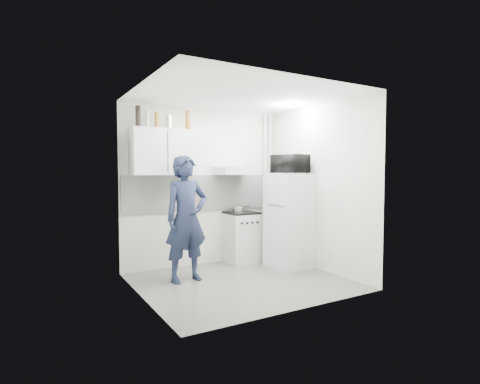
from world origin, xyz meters
TOP-DOWN VIEW (x-y plane):
  - floor at (0.00, 0.00)m, footprint 2.80×2.80m
  - ceiling at (0.00, 0.00)m, footprint 2.80×2.80m
  - wall_back at (0.00, 1.25)m, footprint 2.80×0.00m
  - wall_left at (-1.40, 0.00)m, footprint 0.00×2.60m
  - wall_right at (1.40, 0.00)m, footprint 0.00×2.60m
  - person at (-0.65, 0.44)m, footprint 0.69×0.49m
  - stove at (0.59, 1.00)m, footprint 0.52×0.52m
  - fridge at (1.10, 0.32)m, footprint 0.66×0.66m
  - stove_top at (0.59, 1.00)m, footprint 0.50×0.50m
  - saucepan at (0.58, 1.08)m, footprint 0.18×0.18m
  - microwave at (1.10, 0.32)m, footprint 0.62×0.49m
  - bottle_a at (-1.14, 1.07)m, footprint 0.07×0.07m
  - bottle_b at (-1.00, 1.07)m, footprint 0.06×0.06m
  - bottle_c at (-0.86, 1.07)m, footprint 0.06×0.06m
  - canister_a at (-0.67, 1.07)m, footprint 0.09×0.09m
  - bottle_e at (-0.35, 1.07)m, footprint 0.08×0.08m
  - upper_cabinet at (-0.75, 1.07)m, footprint 1.00×0.35m
  - range_hood at (0.45, 1.00)m, footprint 0.60×0.50m
  - backsplash at (0.00, 1.24)m, footprint 2.74×0.03m
  - pipe_a at (1.30, 1.17)m, footprint 0.05×0.05m
  - pipe_b at (1.18, 1.17)m, footprint 0.04×0.04m
  - ceiling_spot_fixture at (1.00, 0.20)m, footprint 0.10×0.10m

SIDE VIEW (x-z plane):
  - floor at x=0.00m, z-range 0.00..0.00m
  - stove at x=0.59m, z-range 0.00..0.83m
  - fridge at x=1.10m, z-range 0.00..1.52m
  - stove_top at x=0.59m, z-range 0.83..0.87m
  - person at x=-0.65m, z-range 0.00..1.78m
  - saucepan at x=0.58m, z-range 0.87..0.96m
  - backsplash at x=0.00m, z-range 0.90..1.50m
  - wall_left at x=-1.40m, z-range 0.00..2.60m
  - wall_right at x=1.40m, z-range 0.00..2.60m
  - pipe_a at x=1.30m, z-range 0.00..2.60m
  - pipe_b at x=1.18m, z-range 0.00..2.60m
  - wall_back at x=0.00m, z-range -0.10..2.70m
  - range_hood at x=0.45m, z-range 1.50..1.64m
  - microwave at x=1.10m, z-range 1.52..1.82m
  - upper_cabinet at x=-0.75m, z-range 1.50..2.20m
  - canister_a at x=-0.67m, z-range 2.20..2.41m
  - bottle_c at x=-0.86m, z-range 2.20..2.45m
  - bottle_b at x=-1.00m, z-range 2.20..2.45m
  - bottle_e at x=-0.35m, z-range 2.20..2.51m
  - bottle_a at x=-1.14m, z-range 2.20..2.52m
  - ceiling_spot_fixture at x=1.00m, z-range 2.56..2.58m
  - ceiling at x=0.00m, z-range 2.60..2.60m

